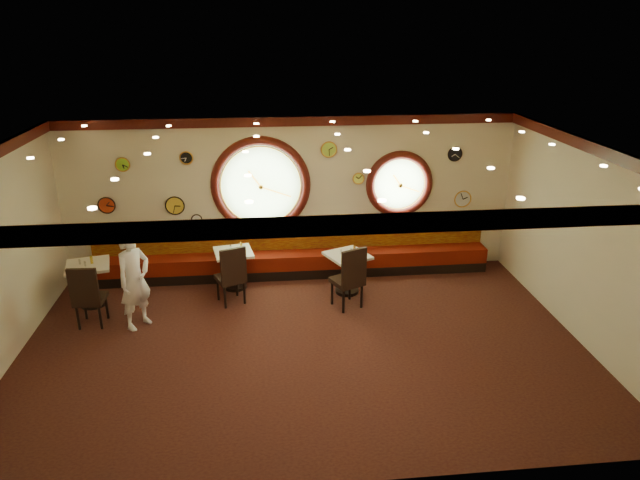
# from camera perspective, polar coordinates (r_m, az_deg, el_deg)

# --- Properties ---
(floor) EXTENTS (9.00, 6.00, 0.00)m
(floor) POSITION_cam_1_polar(r_m,az_deg,el_deg) (9.40, -1.65, -10.41)
(floor) COLOR black
(floor) RESTS_ON ground
(ceiling) EXTENTS (9.00, 6.00, 0.02)m
(ceiling) POSITION_cam_1_polar(r_m,az_deg,el_deg) (8.19, -1.88, 9.01)
(ceiling) COLOR gold
(ceiling) RESTS_ON wall_back
(wall_back) EXTENTS (9.00, 0.02, 3.20)m
(wall_back) POSITION_cam_1_polar(r_m,az_deg,el_deg) (11.49, -2.89, 4.36)
(wall_back) COLOR beige
(wall_back) RESTS_ON floor
(wall_front) EXTENTS (9.00, 0.02, 3.20)m
(wall_front) POSITION_cam_1_polar(r_m,az_deg,el_deg) (6.02, 0.44, -12.38)
(wall_front) COLOR beige
(wall_front) RESTS_ON floor
(wall_right) EXTENTS (0.02, 6.00, 3.20)m
(wall_right) POSITION_cam_1_polar(r_m,az_deg,el_deg) (10.03, 24.83, -0.22)
(wall_right) COLOR beige
(wall_right) RESTS_ON floor
(molding_back) EXTENTS (9.00, 0.10, 0.18)m
(molding_back) POSITION_cam_1_polar(r_m,az_deg,el_deg) (11.10, -3.02, 11.76)
(molding_back) COLOR #3C0E0B
(molding_back) RESTS_ON wall_back
(molding_front) EXTENTS (9.00, 0.10, 0.18)m
(molding_front) POSITION_cam_1_polar(r_m,az_deg,el_deg) (5.38, 0.43, 1.43)
(molding_front) COLOR #3C0E0B
(molding_front) RESTS_ON wall_back
(molding_right) EXTENTS (0.10, 6.00, 0.18)m
(molding_right) POSITION_cam_1_polar(r_m,az_deg,el_deg) (9.60, 25.96, 8.18)
(molding_right) COLOR #3C0E0B
(molding_right) RESTS_ON wall_back
(banquette_base) EXTENTS (8.00, 0.55, 0.20)m
(banquette_base) POSITION_cam_1_polar(r_m,az_deg,el_deg) (11.76, -2.67, -3.05)
(banquette_base) COLOR black
(banquette_base) RESTS_ON floor
(banquette_seat) EXTENTS (8.00, 0.55, 0.30)m
(banquette_seat) POSITION_cam_1_polar(r_m,az_deg,el_deg) (11.66, -2.69, -1.93)
(banquette_seat) COLOR #591107
(banquette_seat) RESTS_ON banquette_base
(banquette_back) EXTENTS (8.00, 0.10, 0.55)m
(banquette_back) POSITION_cam_1_polar(r_m,az_deg,el_deg) (11.71, -2.79, 0.29)
(banquette_back) COLOR #611407
(banquette_back) RESTS_ON wall_back
(porthole_left_glass) EXTENTS (1.66, 0.02, 1.66)m
(porthole_left_glass) POSITION_cam_1_polar(r_m,az_deg,el_deg) (11.40, -5.93, 5.45)
(porthole_left_glass) COLOR #9CCC7A
(porthole_left_glass) RESTS_ON wall_back
(porthole_left_frame) EXTENTS (1.98, 0.18, 1.98)m
(porthole_left_frame) POSITION_cam_1_polar(r_m,az_deg,el_deg) (11.39, -5.93, 5.43)
(porthole_left_frame) COLOR #3C0E0B
(porthole_left_frame) RESTS_ON wall_back
(porthole_left_ring) EXTENTS (1.61, 0.03, 1.61)m
(porthole_left_ring) POSITION_cam_1_polar(r_m,az_deg,el_deg) (11.36, -5.93, 5.38)
(porthole_left_ring) COLOR gold
(porthole_left_ring) RESTS_ON wall_back
(porthole_right_glass) EXTENTS (1.10, 0.02, 1.10)m
(porthole_right_glass) POSITION_cam_1_polar(r_m,az_deg,el_deg) (11.75, 7.92, 5.57)
(porthole_right_glass) COLOR #9CCC7A
(porthole_right_glass) RESTS_ON wall_back
(porthole_right_frame) EXTENTS (1.38, 0.18, 1.38)m
(porthole_right_frame) POSITION_cam_1_polar(r_m,az_deg,el_deg) (11.73, 7.94, 5.55)
(porthole_right_frame) COLOR #3C0E0B
(porthole_right_frame) RESTS_ON wall_back
(porthole_right_ring) EXTENTS (1.09, 0.03, 1.09)m
(porthole_right_ring) POSITION_cam_1_polar(r_m,az_deg,el_deg) (11.70, 7.98, 5.51)
(porthole_right_ring) COLOR gold
(porthole_right_ring) RESTS_ON wall_back
(wall_clock_0) EXTENTS (0.26, 0.03, 0.26)m
(wall_clock_0) POSITION_cam_1_polar(r_m,az_deg,el_deg) (11.55, -19.13, 7.15)
(wall_clock_0) COLOR #87C627
(wall_clock_0) RESTS_ON wall_back
(wall_clock_1) EXTENTS (0.34, 0.03, 0.34)m
(wall_clock_1) POSITION_cam_1_polar(r_m,az_deg,el_deg) (12.20, 14.07, 4.01)
(wall_clock_1) COLOR silver
(wall_clock_1) RESTS_ON wall_back
(wall_clock_2) EXTENTS (0.22, 0.03, 0.22)m
(wall_clock_2) POSITION_cam_1_polar(r_m,az_deg,el_deg) (11.50, 3.86, 6.17)
(wall_clock_2) COLOR #E4F351
(wall_clock_2) RESTS_ON wall_back
(wall_clock_3) EXTENTS (0.30, 0.03, 0.30)m
(wall_clock_3) POSITION_cam_1_polar(r_m,az_deg,el_deg) (11.28, 0.89, 9.04)
(wall_clock_3) COLOR #A5D442
(wall_clock_3) RESTS_ON wall_back
(wall_clock_4) EXTENTS (0.24, 0.03, 0.24)m
(wall_clock_4) POSITION_cam_1_polar(r_m,az_deg,el_deg) (11.31, -13.22, 8.01)
(wall_clock_4) COLOR black
(wall_clock_4) RESTS_ON wall_back
(wall_clock_5) EXTENTS (0.36, 0.03, 0.36)m
(wall_clock_5) POSITION_cam_1_polar(r_m,az_deg,el_deg) (11.60, -14.30, 3.36)
(wall_clock_5) COLOR gold
(wall_clock_5) RESTS_ON wall_back
(wall_clock_6) EXTENTS (0.20, 0.03, 0.20)m
(wall_clock_6) POSITION_cam_1_polar(r_m,az_deg,el_deg) (11.64, -12.22, 2.04)
(wall_clock_6) COLOR white
(wall_clock_6) RESTS_ON wall_back
(wall_clock_7) EXTENTS (0.32, 0.03, 0.32)m
(wall_clock_7) POSITION_cam_1_polar(r_m,az_deg,el_deg) (11.85, -20.55, 3.28)
(wall_clock_7) COLOR #B62F12
(wall_clock_7) RESTS_ON wall_back
(wall_clock_8) EXTENTS (0.28, 0.03, 0.28)m
(wall_clock_8) POSITION_cam_1_polar(r_m,az_deg,el_deg) (11.88, 13.33, 8.37)
(wall_clock_8) COLOR black
(wall_clock_8) RESTS_ON wall_back
(table_a) EXTENTS (0.88, 0.88, 0.81)m
(table_a) POSITION_cam_1_polar(r_m,az_deg,el_deg) (11.19, -22.02, -3.68)
(table_a) COLOR black
(table_a) RESTS_ON floor
(table_b) EXTENTS (0.82, 0.82, 0.77)m
(table_b) POSITION_cam_1_polar(r_m,az_deg,el_deg) (11.17, -8.58, -2.47)
(table_b) COLOR black
(table_b) RESTS_ON floor
(table_c) EXTENTS (0.95, 0.95, 0.79)m
(table_c) POSITION_cam_1_polar(r_m,az_deg,el_deg) (10.87, 2.75, -2.86)
(table_c) COLOR black
(table_c) RESTS_ON floor
(chair_a) EXTENTS (0.49, 0.49, 0.70)m
(chair_a) POSITION_cam_1_polar(r_m,az_deg,el_deg) (10.36, -22.27, -4.90)
(chair_a) COLOR black
(chair_a) RESTS_ON floor
(chair_b) EXTENTS (0.63, 0.63, 0.71)m
(chair_b) POSITION_cam_1_polar(r_m,az_deg,el_deg) (10.47, -8.81, -3.15)
(chair_b) COLOR black
(chair_b) RESTS_ON floor
(chair_c) EXTENTS (0.66, 0.66, 0.74)m
(chair_c) POSITION_cam_1_polar(r_m,az_deg,el_deg) (10.20, 3.06, -3.43)
(chair_c) COLOR black
(chair_c) RESTS_ON floor
(condiment_a_salt) EXTENTS (0.03, 0.03, 0.09)m
(condiment_a_salt) POSITION_cam_1_polar(r_m,az_deg,el_deg) (11.13, -22.91, -2.02)
(condiment_a_salt) COLOR silver
(condiment_a_salt) RESTS_ON table_a
(condiment_b_salt) EXTENTS (0.04, 0.04, 0.10)m
(condiment_b_salt) POSITION_cam_1_polar(r_m,az_deg,el_deg) (11.10, -8.93, -0.76)
(condiment_b_salt) COLOR silver
(condiment_b_salt) RESTS_ON table_b
(condiment_c_salt) EXTENTS (0.03, 0.03, 0.09)m
(condiment_c_salt) POSITION_cam_1_polar(r_m,az_deg,el_deg) (10.73, 2.11, -1.21)
(condiment_c_salt) COLOR silver
(condiment_c_salt) RESTS_ON table_c
(condiment_a_pepper) EXTENTS (0.03, 0.03, 0.09)m
(condiment_a_pepper) POSITION_cam_1_polar(r_m,az_deg,el_deg) (11.00, -22.44, -2.22)
(condiment_a_pepper) COLOR silver
(condiment_a_pepper) RESTS_ON table_a
(condiment_b_pepper) EXTENTS (0.03, 0.03, 0.09)m
(condiment_b_pepper) POSITION_cam_1_polar(r_m,az_deg,el_deg) (10.97, -8.79, -1.06)
(condiment_b_pepper) COLOR silver
(condiment_b_pepper) RESTS_ON table_b
(condiment_c_pepper) EXTENTS (0.04, 0.04, 0.10)m
(condiment_c_pepper) POSITION_cam_1_polar(r_m,az_deg,el_deg) (10.76, 3.13, -1.14)
(condiment_c_pepper) COLOR silver
(condiment_c_pepper) RESTS_ON table_c
(condiment_a_bottle) EXTENTS (0.05, 0.05, 0.15)m
(condiment_a_bottle) POSITION_cam_1_polar(r_m,az_deg,el_deg) (11.06, -21.89, -1.83)
(condiment_a_bottle) COLOR gold
(condiment_a_bottle) RESTS_ON table_a
(condiment_b_bottle) EXTENTS (0.04, 0.04, 0.14)m
(condiment_b_bottle) POSITION_cam_1_polar(r_m,az_deg,el_deg) (11.12, -7.90, -0.54)
(condiment_b_bottle) COLOR gold
(condiment_b_bottle) RESTS_ON table_b
(condiment_c_bottle) EXTENTS (0.05, 0.05, 0.15)m
(condiment_c_bottle) POSITION_cam_1_polar(r_m,az_deg,el_deg) (10.78, 3.45, -0.96)
(condiment_c_bottle) COLOR gold
(condiment_c_bottle) RESTS_ON table_c
(waiter) EXTENTS (0.72, 0.75, 1.72)m
(waiter) POSITION_cam_1_polar(r_m,az_deg,el_deg) (10.03, -18.07, -3.83)
(waiter) COLOR white
(waiter) RESTS_ON floor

